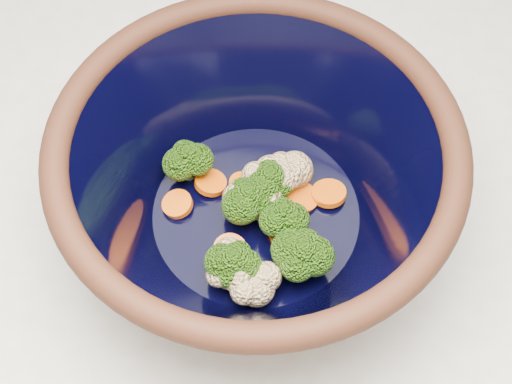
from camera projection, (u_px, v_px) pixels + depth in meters
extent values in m
cube|color=beige|center=(248.00, 319.00, 1.09)|extent=(1.20, 1.20, 0.90)
cylinder|color=black|center=(256.00, 227.00, 0.66)|extent=(0.20, 0.20, 0.01)
torus|color=black|center=(256.00, 146.00, 0.55)|extent=(0.33, 0.33, 0.02)
cylinder|color=black|center=(256.00, 213.00, 0.63)|extent=(0.19, 0.19, 0.00)
cylinder|color=#608442|center=(235.00, 273.00, 0.59)|extent=(0.01, 0.01, 0.02)
ellipsoid|color=#3D7315|center=(234.00, 260.00, 0.57)|extent=(0.04, 0.04, 0.04)
cylinder|color=#608442|center=(270.00, 192.00, 0.63)|extent=(0.01, 0.01, 0.02)
ellipsoid|color=#3D7315|center=(270.00, 178.00, 0.61)|extent=(0.04, 0.04, 0.03)
cylinder|color=#608442|center=(301.00, 265.00, 0.59)|extent=(0.01, 0.01, 0.02)
ellipsoid|color=#3D7315|center=(303.00, 251.00, 0.57)|extent=(0.04, 0.04, 0.04)
cylinder|color=#608442|center=(249.00, 210.00, 0.62)|extent=(0.01, 0.01, 0.02)
ellipsoid|color=#3D7315|center=(248.00, 195.00, 0.60)|extent=(0.04, 0.04, 0.04)
cylinder|color=#608442|center=(189.00, 170.00, 0.65)|extent=(0.01, 0.01, 0.02)
ellipsoid|color=#3D7315|center=(187.00, 156.00, 0.63)|extent=(0.04, 0.04, 0.03)
cylinder|color=#608442|center=(283.00, 226.00, 0.62)|extent=(0.01, 0.01, 0.02)
ellipsoid|color=#3D7315|center=(283.00, 213.00, 0.60)|extent=(0.04, 0.04, 0.03)
sphere|color=beige|center=(259.00, 201.00, 0.62)|extent=(0.03, 0.03, 0.03)
sphere|color=beige|center=(252.00, 203.00, 0.62)|extent=(0.03, 0.03, 0.03)
sphere|color=beige|center=(294.00, 170.00, 0.64)|extent=(0.03, 0.03, 0.03)
sphere|color=beige|center=(283.00, 172.00, 0.63)|extent=(0.03, 0.03, 0.03)
sphere|color=beige|center=(230.00, 269.00, 0.58)|extent=(0.03, 0.03, 0.03)
sphere|color=beige|center=(264.00, 188.00, 0.63)|extent=(0.03, 0.03, 0.03)
sphere|color=beige|center=(255.00, 196.00, 0.63)|extent=(0.03, 0.03, 0.03)
sphere|color=beige|center=(256.00, 288.00, 0.58)|extent=(0.03, 0.03, 0.03)
cylinder|color=orange|center=(329.00, 193.00, 0.64)|extent=(0.03, 0.03, 0.01)
cylinder|color=orange|center=(281.00, 225.00, 0.62)|extent=(0.03, 0.03, 0.01)
cylinder|color=orange|center=(286.00, 235.00, 0.62)|extent=(0.03, 0.03, 0.01)
cylinder|color=orange|center=(301.00, 197.00, 0.63)|extent=(0.03, 0.03, 0.01)
cylinder|color=orange|center=(230.00, 250.00, 0.61)|extent=(0.03, 0.03, 0.01)
cylinder|color=orange|center=(210.00, 183.00, 0.64)|extent=(0.03, 0.03, 0.01)
cylinder|color=orange|center=(177.00, 204.00, 0.63)|extent=(0.03, 0.03, 0.01)
cylinder|color=orange|center=(243.00, 185.00, 0.64)|extent=(0.03, 0.03, 0.01)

